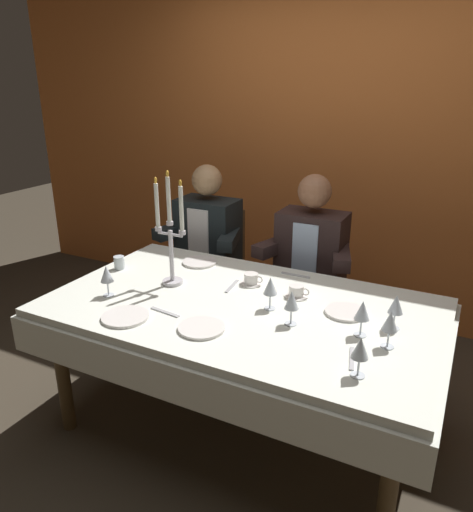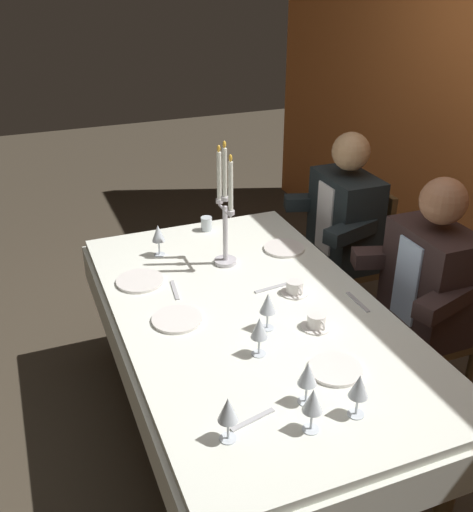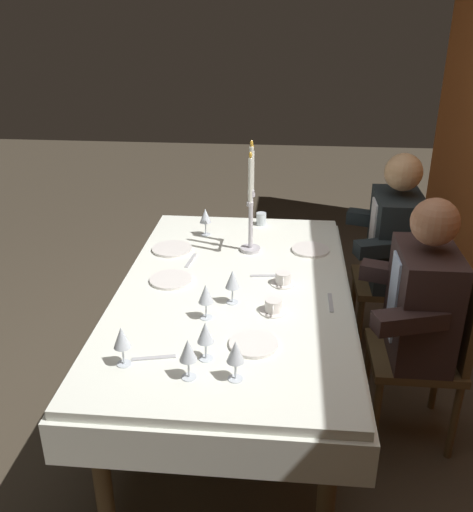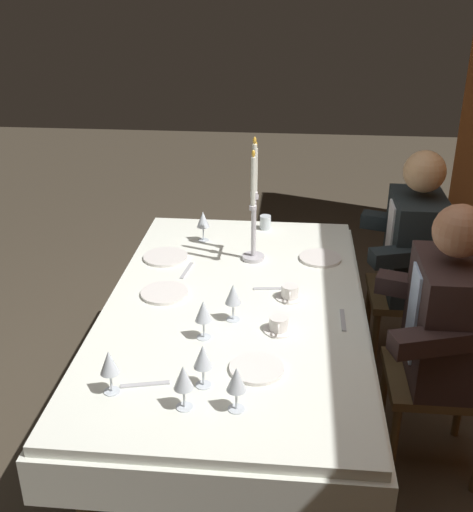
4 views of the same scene
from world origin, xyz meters
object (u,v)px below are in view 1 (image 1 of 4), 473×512
wine_glass_1 (270,287)px  wine_glass_5 (360,349)px  wine_glass_3 (107,275)px  wine_glass_6 (362,311)px  seated_diner_1 (311,252)px  coffee_cup_1 (297,292)px  dinner_plate_1 (346,312)px  water_tumbler_0 (119,263)px  dinner_plate_2 (202,328)px  seated_diner_0 (209,236)px  dinner_plate_0 (125,317)px  coffee_cup_0 (251,279)px  wine_glass_0 (390,322)px  dinner_plate_3 (200,262)px  wine_glass_2 (396,305)px  dining_table (242,325)px  candelabra (171,239)px  wine_glass_4 (292,301)px

wine_glass_1 → wine_glass_5: size_ratio=1.00×
wine_glass_3 → wine_glass_6: bearing=8.1°
seated_diner_1 → coffee_cup_1: bearing=-77.6°
dinner_plate_1 → water_tumbler_0: (-1.33, -0.04, 0.03)m
wine_glass_3 → dinner_plate_2: bearing=-8.2°
wine_glass_3 → seated_diner_0: size_ratio=0.13×
dinner_plate_0 → wine_glass_5: bearing=1.5°
water_tumbler_0 → coffee_cup_0: size_ratio=0.58×
water_tumbler_0 → seated_diner_1: size_ratio=0.06×
wine_glass_0 → coffee_cup_0: 0.85m
dinner_plate_3 → water_tumbler_0: 0.47m
dinner_plate_1 → dinner_plate_2: same height
wine_glass_6 → seated_diner_0: (-1.30, 0.93, -0.12)m
dinner_plate_3 → seated_diner_0: bearing=114.6°
dinner_plate_2 → wine_glass_2: wine_glass_2 is taller
dining_table → dinner_plate_3: bearing=141.1°
dining_table → coffee_cup_0: size_ratio=14.70×
dinner_plate_2 → dinner_plate_3: (-0.43, 0.70, 0.00)m
dinner_plate_1 → coffee_cup_0: (-0.55, 0.11, 0.02)m
wine_glass_0 → seated_diner_0: bearing=145.4°
wine_glass_5 → seated_diner_0: (-1.36, 1.24, -0.12)m
wine_glass_0 → wine_glass_3: bearing=-174.5°
wine_glass_6 → wine_glass_2: bearing=47.0°
candelabra → wine_glass_2: (1.16, 0.03, -0.14)m
dining_table → wine_glass_1: bearing=4.1°
dinner_plate_0 → wine_glass_5: size_ratio=1.35×
dinner_plate_3 → wine_glass_3: (-0.18, -0.61, 0.11)m
dinner_plate_1 → wine_glass_5: 0.53m
wine_glass_2 → wine_glass_3: bearing=-167.4°
wine_glass_2 → wine_glass_5: size_ratio=1.00×
dinner_plate_3 → wine_glass_2: bearing=-14.4°
wine_glass_1 → wine_glass_4: bearing=-34.5°
dinner_plate_1 → dinner_plate_2: 0.69m
dinner_plate_3 → wine_glass_1: bearing=-31.0°
dining_table → wine_glass_1: size_ratio=11.83×
coffee_cup_0 → dinner_plate_0: bearing=-119.6°
candelabra → seated_diner_1: size_ratio=0.50×
water_tumbler_0 → dinner_plate_0: bearing=-47.8°
dining_table → wine_glass_3: size_ratio=11.83×
wine_glass_6 → water_tumbler_0: size_ratio=2.14×
seated_diner_1 → wine_glass_5: bearing=-64.2°
wine_glass_0 → seated_diner_0: size_ratio=0.13×
dinner_plate_3 → wine_glass_2: (1.19, -0.31, 0.11)m
dinner_plate_2 → coffee_cup_1: coffee_cup_1 is taller
wine_glass_3 → coffee_cup_1: size_ratio=1.24×
wine_glass_1 → wine_glass_6: 0.45m
candelabra → seated_diner_0: 0.91m
dinner_plate_1 → candelabra: bearing=-175.2°
seated_diner_0 → wine_glass_1: bearing=-45.9°
dinner_plate_1 → wine_glass_5: wine_glass_5 is taller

